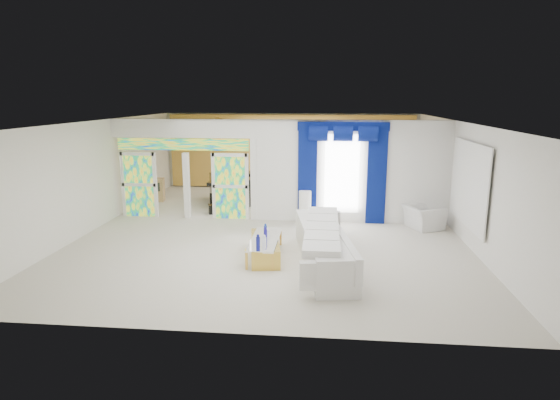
# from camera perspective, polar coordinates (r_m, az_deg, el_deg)

# --- Properties ---
(floor) EXTENTS (12.00, 12.00, 0.00)m
(floor) POSITION_cam_1_polar(r_m,az_deg,el_deg) (13.20, -0.78, -3.51)
(floor) COLOR #B7AF9E
(floor) RESTS_ON ground
(dividing_wall) EXTENTS (5.70, 0.18, 3.00)m
(dividing_wall) POSITION_cam_1_polar(r_m,az_deg,el_deg) (13.79, 8.60, 3.43)
(dividing_wall) COLOR white
(dividing_wall) RESTS_ON ground
(dividing_header) EXTENTS (4.30, 0.18, 0.55)m
(dividing_header) POSITION_cam_1_polar(r_m,az_deg,el_deg) (14.29, -11.92, 8.57)
(dividing_header) COLOR white
(dividing_header) RESTS_ON dividing_wall
(stained_panel_left) EXTENTS (0.95, 0.04, 2.00)m
(stained_panel_left) POSITION_cam_1_polar(r_m,az_deg,el_deg) (14.99, -16.83, 1.82)
(stained_panel_left) COLOR #994C3F
(stained_panel_left) RESTS_ON ground
(stained_panel_right) EXTENTS (0.95, 0.04, 2.00)m
(stained_panel_right) POSITION_cam_1_polar(r_m,az_deg,el_deg) (14.15, -6.09, 1.68)
(stained_panel_right) COLOR #994C3F
(stained_panel_right) RESTS_ON ground
(stained_transom) EXTENTS (4.00, 0.05, 0.35)m
(stained_transom) POSITION_cam_1_polar(r_m,az_deg,el_deg) (14.33, -11.83, 6.67)
(stained_transom) COLOR #994C3F
(stained_transom) RESTS_ON dividing_header
(window_pane) EXTENTS (1.00, 0.02, 2.30)m
(window_pane) POSITION_cam_1_polar(r_m,az_deg,el_deg) (13.69, 7.56, 3.19)
(window_pane) COLOR white
(window_pane) RESTS_ON dividing_wall
(blue_drape_left) EXTENTS (0.55, 0.10, 2.80)m
(blue_drape_left) POSITION_cam_1_polar(r_m,az_deg,el_deg) (13.67, 3.36, 3.05)
(blue_drape_left) COLOR #030744
(blue_drape_left) RESTS_ON ground
(blue_drape_right) EXTENTS (0.55, 0.10, 2.80)m
(blue_drape_right) POSITION_cam_1_polar(r_m,az_deg,el_deg) (13.74, 11.74, 2.85)
(blue_drape_right) COLOR #030744
(blue_drape_right) RESTS_ON ground
(blue_pelmet) EXTENTS (2.60, 0.12, 0.25)m
(blue_pelmet) POSITION_cam_1_polar(r_m,az_deg,el_deg) (13.51, 7.74, 8.91)
(blue_pelmet) COLOR #030744
(blue_pelmet) RESTS_ON dividing_wall
(wall_mirror) EXTENTS (0.04, 2.70, 1.90)m
(wall_mirror) POSITION_cam_1_polar(r_m,az_deg,el_deg) (12.30, 22.16, 1.79)
(wall_mirror) COLOR white
(wall_mirror) RESTS_ON ground
(gold_curtains) EXTENTS (9.70, 0.12, 2.90)m
(gold_curtains) POSITION_cam_1_polar(r_m,az_deg,el_deg) (18.68, 1.24, 5.93)
(gold_curtains) COLOR #C3882F
(gold_curtains) RESTS_ON ground
(white_sofa) EXTENTS (1.46, 4.03, 0.75)m
(white_sofa) POSITION_cam_1_polar(r_m,az_deg,el_deg) (10.47, 5.30, -5.72)
(white_sofa) COLOR silver
(white_sofa) RESTS_ON ground
(coffee_table) EXTENTS (0.91, 1.95, 0.42)m
(coffee_table) POSITION_cam_1_polar(r_m,az_deg,el_deg) (10.90, -1.86, -5.87)
(coffee_table) COLOR gold
(coffee_table) RESTS_ON ground
(console_table) EXTENTS (1.13, 0.37, 0.38)m
(console_table) POSITION_cam_1_polar(r_m,az_deg,el_deg) (13.74, 4.30, -2.08)
(console_table) COLOR white
(console_table) RESTS_ON ground
(table_lamp) EXTENTS (0.36, 0.36, 0.58)m
(table_lamp) POSITION_cam_1_polar(r_m,az_deg,el_deg) (13.64, 3.08, -0.10)
(table_lamp) COLOR white
(table_lamp) RESTS_ON console_table
(armchair) EXTENTS (1.18, 1.25, 0.64)m
(armchair) POSITION_cam_1_polar(r_m,az_deg,el_deg) (13.78, 17.10, -2.00)
(armchair) COLOR silver
(armchair) RESTS_ON ground
(grand_piano) EXTENTS (1.92, 2.20, 0.93)m
(grand_piano) POSITION_cam_1_polar(r_m,az_deg,el_deg) (16.50, -5.91, 1.35)
(grand_piano) COLOR black
(grand_piano) RESTS_ON ground
(piano_bench) EXTENTS (0.92, 0.60, 0.29)m
(piano_bench) POSITION_cam_1_polar(r_m,az_deg,el_deg) (15.05, -7.09, -1.03)
(piano_bench) COLOR black
(piano_bench) RESTS_ON ground
(tv_console) EXTENTS (0.64, 0.60, 0.80)m
(tv_console) POSITION_cam_1_polar(r_m,az_deg,el_deg) (17.19, -14.92, 1.22)
(tv_console) COLOR #AA7B55
(tv_console) RESTS_ON ground
(chandelier) EXTENTS (0.60, 0.60, 0.60)m
(chandelier) POSITION_cam_1_polar(r_m,az_deg,el_deg) (16.46, -7.54, 8.95)
(chandelier) COLOR gold
(chandelier) RESTS_ON ceiling
(decanters) EXTENTS (0.20, 1.25, 0.24)m
(decanters) POSITION_cam_1_polar(r_m,az_deg,el_deg) (10.73, -2.01, -4.49)
(decanters) COLOR navy
(decanters) RESTS_ON coffee_table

